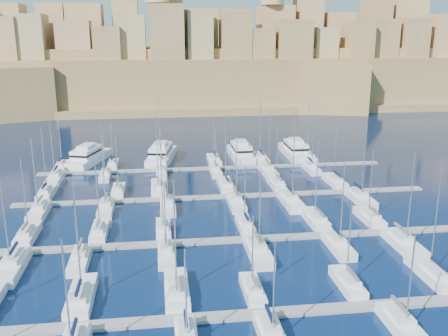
{
  "coord_description": "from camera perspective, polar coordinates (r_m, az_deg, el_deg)",
  "views": [
    {
      "loc": [
        -13.2,
        -85.58,
        32.61
      ],
      "look_at": [
        -1.03,
        6.0,
        7.34
      ],
      "focal_mm": 40.0,
      "sensor_mm": 36.0,
      "label": 1
    }
  ],
  "objects": [
    {
      "name": "sailboat_43",
      "position": [
        117.85,
        -13.42,
        -0.83
      ],
      "size": [
        2.36,
        7.86,
        12.93
      ],
      "color": "silver",
      "rests_on": "ground"
    },
    {
      "name": "sailboat_31",
      "position": [
        96.19,
        -13.33,
        -4.47
      ],
      "size": [
        2.71,
        9.04,
        15.27
      ],
      "color": "silver",
      "rests_on": "ground"
    },
    {
      "name": "sailboat_29",
      "position": [
        112.86,
        12.54,
        -1.47
      ],
      "size": [
        2.91,
        9.7,
        14.88
      ],
      "color": "silver",
      "rests_on": "ground"
    },
    {
      "name": "sailboat_16",
      "position": [
        89.64,
        10.44,
        -5.78
      ],
      "size": [
        2.94,
        9.81,
        15.3
      ],
      "color": "silver",
      "rests_on": "ground"
    },
    {
      "name": "sailboat_5",
      "position": [
        75.19,
        22.7,
        -11.04
      ],
      "size": [
        3.07,
        10.23,
        15.91
      ],
      "color": "silver",
      "rests_on": "ground"
    },
    {
      "name": "sailboat_20",
      "position": [
        75.69,
        -6.62,
        -9.74
      ],
      "size": [
        2.43,
        8.11,
        11.52
      ],
      "color": "silver",
      "rests_on": "ground"
    },
    {
      "name": "sailboat_12",
      "position": [
        87.96,
        -21.53,
        -7.07
      ],
      "size": [
        2.74,
        9.13,
        13.61
      ],
      "color": "silver",
      "rests_on": "ground"
    },
    {
      "name": "sailboat_47",
      "position": [
        122.32,
        9.93,
        -0.04
      ],
      "size": [
        2.57,
        8.57,
        13.7
      ],
      "color": "silver",
      "rests_on": "ground"
    },
    {
      "name": "sailboat_22",
      "position": [
        79.95,
        12.92,
        -8.61
      ],
      "size": [
        2.69,
        8.98,
        14.33
      ],
      "color": "silver",
      "rests_on": "ground"
    },
    {
      "name": "sailboat_34",
      "position": [
        98.14,
        7.66,
        -3.77
      ],
      "size": [
        3.19,
        10.63,
        17.68
      ],
      "color": "silver",
      "rests_on": "ground"
    },
    {
      "name": "sailboat_4",
      "position": [
        69.23,
        13.97,
        -12.62
      ],
      "size": [
        2.46,
        8.21,
        12.17
      ],
      "color": "silver",
      "rests_on": "ground"
    },
    {
      "name": "sailboat_1",
      "position": [
        66.5,
        -16.01,
        -13.97
      ],
      "size": [
        3.0,
        10.0,
        15.21
      ],
      "color": "silver",
      "rests_on": "ground"
    },
    {
      "name": "sailboat_14",
      "position": [
        84.69,
        -6.95,
        -6.93
      ],
      "size": [
        2.39,
        7.96,
        13.74
      ],
      "color": "silver",
      "rests_on": "ground"
    },
    {
      "name": "sailboat_40",
      "position": [
        130.42,
        4.13,
        1.13
      ],
      "size": [
        3.2,
        10.66,
        16.81
      ],
      "color": "silver",
      "rests_on": "ground"
    },
    {
      "name": "motor_yacht_d",
      "position": [
        136.31,
        8.15,
        2.04
      ],
      "size": [
        5.77,
        17.97,
        5.25
      ],
      "color": "silver",
      "rests_on": "ground"
    },
    {
      "name": "sailboat_26",
      "position": [
        106.36,
        -7.5,
        -2.25
      ],
      "size": [
        3.02,
        10.05,
        17.09
      ],
      "color": "silver",
      "rests_on": "ground"
    },
    {
      "name": "sailboat_2",
      "position": [
        65.76,
        -5.43,
        -13.74
      ],
      "size": [
        3.03,
        10.11,
        15.65
      ],
      "color": "silver",
      "rests_on": "ground"
    },
    {
      "name": "sailboat_10",
      "position": [
        62.0,
        19.75,
        -16.65
      ],
      "size": [
        2.72,
        9.06,
        12.22
      ],
      "color": "silver",
      "rests_on": "ground"
    },
    {
      "name": "sailboat_35",
      "position": [
        102.83,
        15.29,
        -3.31
      ],
      "size": [
        3.09,
        10.29,
        15.82
      ],
      "color": "silver",
      "rests_on": "ground"
    },
    {
      "name": "sailboat_27",
      "position": [
        107.2,
        0.2,
        -1.98
      ],
      "size": [
        2.97,
        9.91,
        16.06
      ],
      "color": "silver",
      "rests_on": "ground"
    },
    {
      "name": "sailboat_44",
      "position": [
        117.27,
        -7.18,
        -0.61
      ],
      "size": [
        2.3,
        7.68,
        11.91
      ],
      "color": "silver",
      "rests_on": "ground"
    },
    {
      "name": "sailboat_19",
      "position": [
        76.39,
        -16.14,
        -10.01
      ],
      "size": [
        2.59,
        8.62,
        13.81
      ],
      "color": "silver",
      "rests_on": "ground"
    },
    {
      "name": "sailboat_9",
      "position": [
        57.37,
        5.44,
        -18.54
      ],
      "size": [
        2.62,
        8.74,
        12.24
      ],
      "color": "silver",
      "rests_on": "ground"
    },
    {
      "name": "pontoon_mid_near",
      "position": [
        81.48,
        2.41,
        -8.16
      ],
      "size": [
        84.0,
        2.0,
        0.4
      ],
      "primitive_type": "cube",
      "color": "slate",
      "rests_on": "ground"
    },
    {
      "name": "sailboat_24",
      "position": [
        108.45,
        -19.63,
        -2.71
      ],
      "size": [
        2.73,
        9.1,
        14.67
      ],
      "color": "silver",
      "rests_on": "ground"
    },
    {
      "name": "motor_yacht_a",
      "position": [
        132.76,
        -15.27,
        1.3
      ],
      "size": [
        10.65,
        18.95,
        5.25
      ],
      "color": "silver",
      "rests_on": "ground"
    },
    {
      "name": "sailboat_17",
      "position": [
        92.7,
        16.3,
        -5.46
      ],
      "size": [
        2.7,
        9.0,
        13.41
      ],
      "color": "silver",
      "rests_on": "ground"
    },
    {
      "name": "sailboat_28",
      "position": [
        108.92,
        6.05,
        -1.8
      ],
      "size": [
        2.79,
        9.29,
        14.8
      ],
      "color": "silver",
      "rests_on": "ground"
    },
    {
      "name": "sailboat_45",
      "position": [
        117.86,
        -0.97,
        -0.41
      ],
      "size": [
        2.38,
        7.94,
        11.74
      ],
      "color": "silver",
      "rests_on": "ground"
    },
    {
      "name": "sailboat_18",
      "position": [
        77.44,
        -23.08,
        -10.29
      ],
      "size": [
        3.22,
        10.72,
        16.44
      ],
      "color": "silver",
      "rests_on": "ground"
    },
    {
      "name": "sailboat_21",
      "position": [
        76.11,
        3.92,
        -9.49
      ],
      "size": [
        3.03,
        10.11,
        13.76
      ],
      "color": "silver",
      "rests_on": "ground"
    },
    {
      "name": "fortified_city",
      "position": [
        241.86,
        -4.55,
        11.01
      ],
      "size": [
        460.0,
        108.95,
        59.52
      ],
      "color": "brown",
      "rests_on": "ground"
    },
    {
      "name": "sailboat_32",
      "position": [
        95.5,
        -6.45,
        -4.3
      ],
      "size": [
        2.81,
        9.37,
        13.31
      ],
      "color": "silver",
      "rests_on": "ground"
    },
    {
      "name": "sailboat_13",
      "position": [
        85.6,
        -14.04,
        -7.06
      ],
      "size": [
        2.57,
        8.58,
        12.1
      ],
      "color": "silver",
      "rests_on": "ground"
    },
    {
      "name": "sailboat_42",
      "position": [
        118.55,
        -18.71,
        -1.12
      ],
      "size": [
        2.97,
        9.91,
        14.65
      ],
      "color": "silver",
      "rests_on": "ground"
    },
    {
      "name": "pontoon_mid_far",
      "position": [
        101.79,
        0.28,
        -3.27
      ],
      "size": [
        84.0,
        2.0,
        0.4
      ],
      "primitive_type": "cube",
      "color": "slate",
      "rests_on": "ground"
    },
    {
      "name": "sailboat_23",
      "position": [
        83.41,
        19.87,
        -8.11
      ],
      "size": [
        3.14,
        10.46,
        15.85
      ],
      "color": "silver",
      "rests_on": "ground"
    },
    {
      "name": "sailboat_37",
      "position": [
        127.04,
        -12.58,
        0.38
      ],
      "size": [
        2.36,
        7.87,
        11.23
      ],
      "color": "silver",
      "rests_on": "ground"
    },
    {
      "name": "sailboat_38",
      "position": [
        127.63,
        -7.29,
        0.73
      ],
      "size": [
        3.08,
        10.27,
        17.36
      ],
      "color": "silver",
      "rests_on": "ground"
    },
    {
      "name": "sailboat_3",
      "position": [
        65.75,
        3.29,
        -13.76
      ],
      "size": [
        2.34,
        7.81,
        10.89
      ],
      "color": "silver",
      "rests_on": "ground"
    },
    {
      "name": "ground",
      "position": [
        92.53,
        1.13,
        -5.34
      ],
      "size": [
        600.0,
        600.0,
        0.0
      ],
      "primitive_type": "plane",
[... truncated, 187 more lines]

